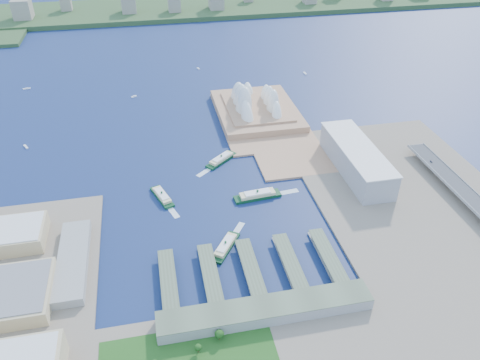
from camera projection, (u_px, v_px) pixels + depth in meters
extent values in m
plane|color=#0E1942|center=(224.00, 228.00, 541.80)|extent=(3000.00, 3000.00, 0.00)
cube|color=#786C5C|center=(436.00, 227.00, 540.70)|extent=(240.00, 500.00, 3.00)
cube|color=#A87C5C|center=(261.00, 119.00, 769.74)|extent=(135.00, 220.00, 3.00)
cube|color=#2D4926|center=(164.00, 9.00, 1332.79)|extent=(2200.00, 260.00, 12.00)
cube|color=gray|center=(356.00, 159.00, 627.86)|extent=(45.00, 155.00, 35.00)
cube|color=gray|center=(266.00, 311.00, 429.84)|extent=(200.00, 28.00, 12.00)
imported|color=slate|center=(431.00, 162.00, 632.26)|extent=(1.88, 4.62, 1.34)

